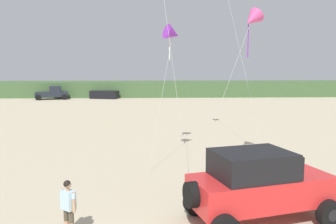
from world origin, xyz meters
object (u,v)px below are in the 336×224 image
object	(u,v)px
distant_pickup	(53,93)
distant_sedan	(104,95)
kite_red_delta	(252,20)
kite_pink_ribbon	(173,34)
jeep	(259,184)
person_watching	(68,205)

from	to	relation	value
distant_pickup	distant_sedan	bearing A→B (deg)	7.10
distant_sedan	kite_red_delta	size ratio (longest dim) A/B	0.56
distant_pickup	kite_red_delta	world-z (taller)	kite_red_delta
kite_pink_ribbon	kite_red_delta	distance (m)	3.86
jeep	person_watching	xyz separation A→B (m)	(-5.69, -0.79, -0.26)
person_watching	distant_pickup	xyz separation A→B (m)	(-12.55, 43.62, 0.00)
distant_sedan	kite_pink_ribbon	xyz separation A→B (m)	(8.38, -36.59, 5.82)
distant_pickup	distant_sedan	xyz separation A→B (m)	(7.55, 0.94, -0.34)
kite_red_delta	jeep	bearing A→B (deg)	-101.82
jeep	kite_pink_ribbon	world-z (taller)	kite_pink_ribbon
jeep	distant_sedan	distance (m)	45.05
distant_pickup	kite_pink_ribbon	distance (m)	39.43
distant_sedan	kite_pink_ribbon	size ratio (longest dim) A/B	0.61
kite_pink_ribbon	person_watching	bearing A→B (deg)	-113.01
jeep	distant_sedan	world-z (taller)	jeep
person_watching	distant_pickup	bearing A→B (deg)	106.05
person_watching	distant_sedan	size ratio (longest dim) A/B	0.40
person_watching	jeep	bearing A→B (deg)	7.95
kite_red_delta	distant_pickup	bearing A→B (deg)	117.50
distant_pickup	distant_sedan	world-z (taller)	distant_pickup
distant_sedan	kite_pink_ribbon	bearing A→B (deg)	-62.73
distant_pickup	jeep	bearing A→B (deg)	-66.93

